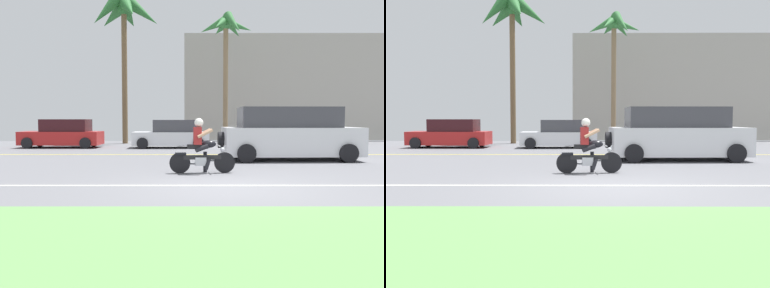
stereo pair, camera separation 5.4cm
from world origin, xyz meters
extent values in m
cube|color=slate|center=(0.00, 3.00, -0.02)|extent=(56.00, 30.00, 0.04)
cube|color=#5B8C4C|center=(0.00, -4.10, 0.03)|extent=(56.00, 3.80, 0.06)
cube|color=silver|center=(0.00, 0.16, 0.00)|extent=(50.40, 0.12, 0.01)
cube|color=yellow|center=(0.00, 7.80, 0.00)|extent=(50.40, 0.12, 0.01)
cylinder|color=black|center=(0.07, 2.25, 0.28)|extent=(0.57, 0.13, 0.57)
cylinder|color=black|center=(-1.15, 2.15, 0.28)|extent=(0.57, 0.13, 0.57)
cylinder|color=#B7BAC1|center=(-0.02, 2.24, 0.52)|extent=(0.26, 0.07, 0.49)
cube|color=black|center=(-0.54, 2.20, 0.43)|extent=(1.03, 0.18, 0.11)
cube|color=#B7BAC1|center=(-0.59, 2.19, 0.32)|extent=(0.32, 0.21, 0.23)
ellipsoid|color=black|center=(-0.37, 2.21, 0.79)|extent=(0.42, 0.23, 0.21)
cube|color=black|center=(-0.73, 2.18, 0.74)|extent=(0.47, 0.24, 0.09)
cube|color=black|center=(-1.13, 2.15, 0.54)|extent=(0.31, 0.18, 0.06)
cylinder|color=#B7BAC1|center=(-0.10, 2.23, 0.75)|extent=(0.08, 0.59, 0.03)
sphere|color=#B7BAC1|center=(0.02, 2.24, 0.64)|extent=(0.13, 0.13, 0.13)
cylinder|color=#B7BAC1|center=(-0.81, 2.29, 0.25)|extent=(0.48, 0.11, 0.07)
cube|color=maroon|center=(-0.67, 2.19, 1.02)|extent=(0.23, 0.32, 0.47)
sphere|color=silver|center=(-0.63, 2.19, 1.38)|extent=(0.25, 0.25, 0.25)
cylinder|color=black|center=(-0.55, 2.10, 0.69)|extent=(0.39, 0.15, 0.24)
cylinder|color=black|center=(-0.57, 2.29, 0.69)|extent=(0.39, 0.15, 0.24)
cylinder|color=black|center=(-0.46, 2.34, 0.29)|extent=(0.11, 0.11, 0.58)
cylinder|color=black|center=(-0.40, 2.09, 0.25)|extent=(0.20, 0.12, 0.32)
cylinder|color=tan|center=(-0.47, 2.01, 1.09)|extent=(0.43, 0.12, 0.27)
cylinder|color=tan|center=(-0.50, 2.39, 1.09)|extent=(0.43, 0.12, 0.27)
cube|color=silver|center=(2.73, 5.70, 0.68)|extent=(4.87, 2.00, 1.00)
cube|color=#414147|center=(2.63, 5.70, 1.54)|extent=(3.51, 1.70, 0.72)
cylinder|color=black|center=(1.02, 4.72, 0.32)|extent=(0.65, 0.24, 0.64)
cylinder|color=black|center=(4.49, 4.81, 0.32)|extent=(0.65, 0.24, 0.64)
cylinder|color=black|center=(0.97, 6.59, 0.32)|extent=(0.65, 0.24, 0.64)
cylinder|color=black|center=(4.44, 6.68, 0.32)|extent=(0.65, 0.24, 0.64)
cylinder|color=black|center=(0.22, 5.63, 0.73)|extent=(0.21, 0.58, 0.58)
cube|color=#AD1E1E|center=(-7.59, 11.93, 0.50)|extent=(4.09, 1.69, 0.68)
cube|color=#351116|center=(-7.34, 11.93, 1.15)|extent=(2.38, 1.43, 0.63)
cylinder|color=black|center=(-6.11, 12.72, 0.28)|extent=(0.56, 0.19, 0.56)
cylinder|color=black|center=(-9.04, 12.77, 0.28)|extent=(0.56, 0.19, 0.56)
cylinder|color=black|center=(-6.14, 11.10, 0.28)|extent=(0.56, 0.19, 0.56)
cylinder|color=black|center=(-9.06, 11.15, 0.28)|extent=(0.56, 0.19, 0.56)
cube|color=silver|center=(-1.91, 11.79, 0.49)|extent=(3.90, 1.72, 0.67)
cube|color=#414147|center=(-1.68, 11.80, 1.13)|extent=(2.28, 1.45, 0.61)
cylinder|color=black|center=(-0.54, 12.63, 0.28)|extent=(0.57, 0.20, 0.56)
cylinder|color=black|center=(-3.32, 12.55, 0.28)|extent=(0.57, 0.20, 0.56)
cylinder|color=black|center=(-0.49, 11.03, 0.28)|extent=(0.57, 0.20, 0.56)
cylinder|color=black|center=(-3.27, 10.95, 0.28)|extent=(0.57, 0.20, 0.56)
cube|color=silver|center=(3.47, 11.32, 0.55)|extent=(4.35, 1.67, 0.78)
cube|color=#414147|center=(3.21, 11.32, 1.30)|extent=(2.52, 1.43, 0.72)
cylinder|color=black|center=(1.91, 10.49, 0.28)|extent=(0.56, 0.18, 0.56)
cylinder|color=black|center=(5.04, 10.49, 0.28)|extent=(0.56, 0.18, 0.56)
cylinder|color=black|center=(1.91, 12.15, 0.28)|extent=(0.56, 0.18, 0.56)
cylinder|color=black|center=(5.04, 12.14, 0.28)|extent=(0.56, 0.18, 0.56)
cylinder|color=#846B4C|center=(1.19, 15.28, 3.59)|extent=(0.30, 0.30, 7.18)
sphere|color=#337538|center=(1.19, 15.28, 7.18)|extent=(0.77, 0.77, 0.77)
cone|color=#337538|center=(1.94, 15.34, 6.99)|extent=(1.80, 0.73, 1.06)
cone|color=#337538|center=(1.66, 15.87, 6.99)|extent=(1.56, 1.73, 1.31)
cone|color=#337538|center=(0.94, 15.99, 6.99)|extent=(1.14, 1.84, 0.92)
cone|color=#337538|center=(0.45, 15.35, 6.99)|extent=(1.80, 0.75, 1.24)
cone|color=#337538|center=(0.85, 14.62, 6.99)|extent=(1.33, 1.84, 1.25)
cone|color=#337538|center=(1.58, 14.64, 6.99)|extent=(1.34, 1.69, 1.57)
cylinder|color=brown|center=(-4.88, 15.43, 4.04)|extent=(0.33, 0.33, 8.08)
sphere|color=#28662D|center=(-4.88, 15.43, 8.08)|extent=(0.85, 0.85, 0.85)
cone|color=#28662D|center=(-3.82, 15.29, 7.82)|extent=(2.50, 1.15, 2.13)
cone|color=#28662D|center=(-4.75, 16.49, 7.82)|extent=(1.16, 2.61, 1.44)
cone|color=#28662D|center=(-5.64, 16.19, 7.82)|extent=(2.40, 2.40, 1.70)
cone|color=#28662D|center=(-5.76, 14.81, 7.82)|extent=(2.32, 1.99, 2.35)
cone|color=#28662D|center=(-4.46, 14.44, 7.82)|extent=(1.77, 2.63, 1.94)
cube|color=#A8A399|center=(7.24, 21.00, 3.69)|extent=(17.18, 4.00, 7.39)
camera|label=1|loc=(-0.82, -8.49, 1.47)|focal=36.91mm
camera|label=2|loc=(-0.76, -8.49, 1.47)|focal=36.91mm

